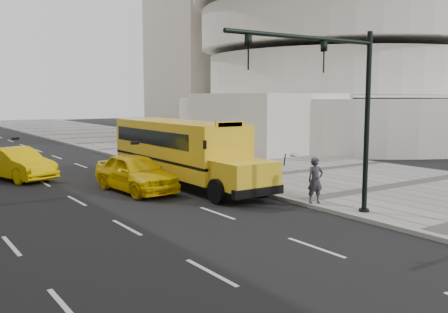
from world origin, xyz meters
TOP-DOWN VIEW (x-y plane):
  - ground at (0.00, 0.00)m, footprint 140.00×140.00m
  - sidewalk_museum at (12.00, 0.00)m, footprint 12.00×140.00m
  - curb_museum at (6.00, 0.00)m, footprint 0.30×140.00m
  - guggenheim at (29.37, 18.51)m, footprint 33.20×42.20m
  - school_bus at (4.50, 1.19)m, footprint 2.96×11.56m
  - taxi_near at (1.82, 0.48)m, footprint 2.37×5.06m
  - taxi_far at (-1.81, 6.84)m, footprint 3.16×5.18m
  - pedestrian at (6.15, -6.28)m, footprint 0.73×0.58m
  - traffic_signal at (5.19, -8.26)m, footprint 6.18×0.36m

SIDE VIEW (x-z plane):
  - ground at x=0.00m, z-range 0.00..0.00m
  - sidewalk_museum at x=12.00m, z-range 0.00..0.15m
  - curb_museum at x=6.00m, z-range 0.00..0.15m
  - taxi_far at x=-1.81m, z-range 0.00..1.61m
  - taxi_near at x=1.82m, z-range 0.00..1.68m
  - pedestrian at x=6.15m, z-range 0.15..1.91m
  - school_bus at x=4.50m, z-range 0.17..3.36m
  - traffic_signal at x=5.19m, z-range 0.89..7.29m
  - guggenheim at x=29.37m, z-range -3.92..31.08m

